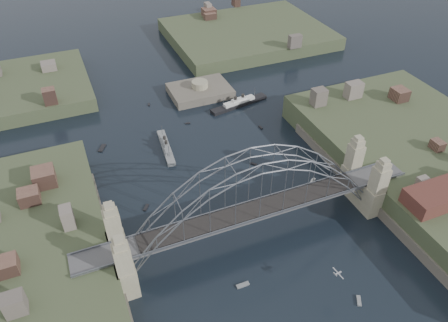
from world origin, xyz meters
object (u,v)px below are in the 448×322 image
bridge (254,198)px  naval_cruiser_far (82,85)px  wharf_shed (445,194)px  fort_island (200,95)px  ocean_liner (239,103)px  naval_cruiser_near (166,147)px

bridge → naval_cruiser_far: (-27.85, 92.81, -11.46)m
wharf_shed → bridge: bearing=162.3°
fort_island → wharf_shed: (32.00, -84.00, 10.34)m
fort_island → wharf_shed: size_ratio=1.10×
naval_cruiser_far → ocean_liner: naval_cruiser_far is taller
bridge → naval_cruiser_near: size_ratio=4.60×
wharf_shed → naval_cruiser_near: bearing=133.6°
bridge → fort_island: bearing=80.3°
wharf_shed → ocean_liner: size_ratio=0.88×
fort_island → ocean_liner: bearing=-51.6°
bridge → fort_island: bridge is taller
wharf_shed → naval_cruiser_near: 78.04m
naval_cruiser_far → bridge: bearing=-73.3°
wharf_shed → naval_cruiser_far: (-71.85, 106.81, -9.13)m
naval_cruiser_near → naval_cruiser_far: 53.94m
fort_island → ocean_liner: fort_island is taller
bridge → naval_cruiser_near: (-9.48, 42.09, -11.48)m
naval_cruiser_near → bridge: bearing=-77.3°
fort_island → ocean_liner: 16.37m
wharf_shed → ocean_liner: wharf_shed is taller
wharf_shed → naval_cruiser_near: wharf_shed is taller
fort_island → bridge: bearing=-99.7°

